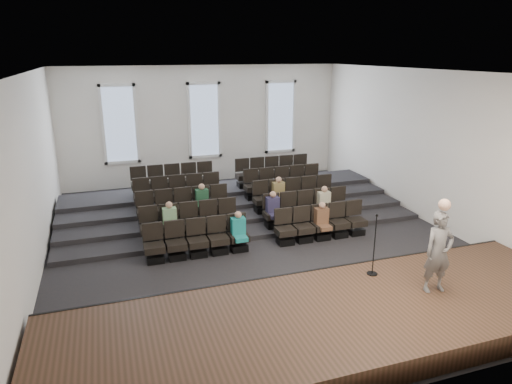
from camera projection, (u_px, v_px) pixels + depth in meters
ground at (256, 239)px, 14.03m from camera, size 14.00×14.00×0.00m
ceiling at (256, 71)px, 12.55m from camera, size 12.00×14.00×0.02m
wall_back at (204, 125)px, 19.65m from camera, size 12.00×0.04×5.00m
wall_front at (402, 260)px, 6.94m from camera, size 12.00×0.04×5.00m
wall_left at (29, 178)px, 11.47m from camera, size 0.04×14.00×5.00m
wall_right at (428, 147)px, 15.12m from camera, size 0.04×14.00×5.00m
stage at (335, 321)px, 9.34m from camera, size 11.80×3.60×0.50m
stage_lip at (300, 282)px, 10.94m from camera, size 11.80×0.06×0.52m
risers at (229, 202)px, 16.85m from camera, size 11.80×4.80×0.60m
seating_rows at (241, 203)px, 15.23m from camera, size 6.80×4.70×1.67m
windows at (204, 121)px, 19.53m from camera, size 8.44×0.10×3.24m
audience at (260, 208)px, 14.28m from camera, size 5.45×2.64×1.10m
speaker at (439, 252)px, 9.79m from camera, size 0.70×0.49×1.83m
mic_stand at (373, 257)px, 10.65m from camera, size 0.25×0.25×1.51m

